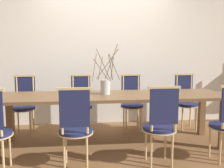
# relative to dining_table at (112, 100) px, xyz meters

# --- Properties ---
(ground_plane) EXTENTS (16.00, 16.00, 0.00)m
(ground_plane) POSITION_rel_dining_table_xyz_m (0.00, 0.00, -0.65)
(ground_plane) COLOR brown
(wall_rear) EXTENTS (12.00, 0.06, 3.20)m
(wall_rear) POSITION_rel_dining_table_xyz_m (0.00, 1.22, 0.95)
(wall_rear) COLOR silver
(wall_rear) RESTS_ON ground_plane
(dining_table) EXTENTS (3.19, 0.85, 0.73)m
(dining_table) POSITION_rel_dining_table_xyz_m (0.00, 0.00, 0.00)
(dining_table) COLOR brown
(dining_table) RESTS_ON ground_plane
(chair_near_left) EXTENTS (0.40, 0.40, 0.95)m
(chair_near_left) POSITION_rel_dining_table_xyz_m (-0.49, -0.70, -0.15)
(chair_near_left) COLOR #1E234C
(chair_near_left) RESTS_ON ground_plane
(chair_near_center) EXTENTS (0.40, 0.40, 0.95)m
(chair_near_center) POSITION_rel_dining_table_xyz_m (0.49, -0.70, -0.15)
(chair_near_center) COLOR #1E234C
(chair_near_center) RESTS_ON ground_plane
(chair_far_leftend) EXTENTS (0.40, 0.40, 0.95)m
(chair_far_leftend) POSITION_rel_dining_table_xyz_m (-1.37, 0.70, -0.15)
(chair_far_leftend) COLOR #1E234C
(chair_far_leftend) RESTS_ON ground_plane
(chair_far_left) EXTENTS (0.40, 0.40, 0.95)m
(chair_far_left) POSITION_rel_dining_table_xyz_m (-0.45, 0.70, -0.15)
(chair_far_left) COLOR #1E234C
(chair_far_left) RESTS_ON ground_plane
(chair_far_center) EXTENTS (0.40, 0.40, 0.95)m
(chair_far_center) POSITION_rel_dining_table_xyz_m (0.42, 0.70, -0.15)
(chair_far_center) COLOR #1E234C
(chair_far_center) RESTS_ON ground_plane
(chair_far_right) EXTENTS (0.40, 0.40, 0.95)m
(chair_far_right) POSITION_rel_dining_table_xyz_m (1.38, 0.70, -0.15)
(chair_far_right) COLOR #1E234C
(chair_far_right) RESTS_ON ground_plane
(vase_centerpiece) EXTENTS (0.40, 0.41, 0.70)m
(vase_centerpiece) POSITION_rel_dining_table_xyz_m (-0.09, 0.04, 0.20)
(vase_centerpiece) COLOR silver
(vase_centerpiece) RESTS_ON dining_table
(book_stack) EXTENTS (0.25, 0.20, 0.05)m
(book_stack) POSITION_rel_dining_table_xyz_m (0.83, -0.03, 0.11)
(book_stack) COLOR beige
(book_stack) RESTS_ON dining_table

